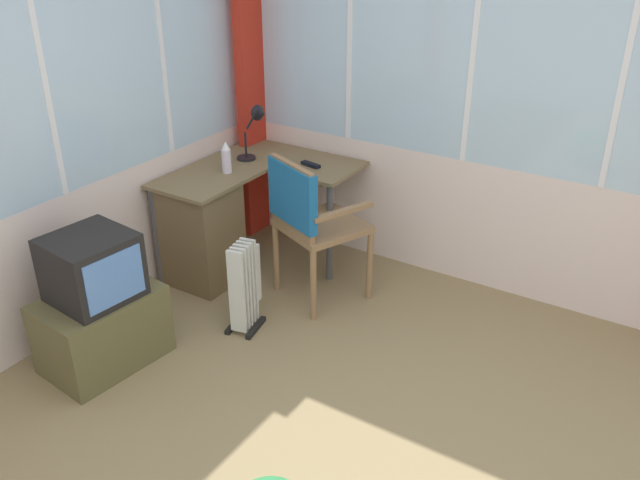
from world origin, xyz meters
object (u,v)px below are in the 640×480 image
object	(u,v)px
desk_lamp	(257,124)
tv_remote	(311,165)
spray_bottle	(226,158)
tv_on_stand	(99,309)
space_heater	(245,285)
wooden_armchair	(306,212)
desk	(209,225)

from	to	relation	value
desk_lamp	tv_remote	xyz separation A→B (m)	(0.05, -0.41, -0.23)
spray_bottle	tv_on_stand	world-z (taller)	spray_bottle
desk_lamp	tv_on_stand	distance (m)	1.70
tv_on_stand	desk_lamp	bearing A→B (deg)	2.89
tv_on_stand	space_heater	distance (m)	0.84
wooden_armchair	desk	bearing A→B (deg)	98.20
desk	desk_lamp	world-z (taller)	desk_lamp
desk_lamp	spray_bottle	world-z (taller)	desk_lamp
wooden_armchair	space_heater	xyz separation A→B (m)	(-0.45, 0.14, -0.33)
tv_remote	space_heater	xyz separation A→B (m)	(-0.93, -0.13, -0.44)
tv_on_stand	tv_remote	bearing A→B (deg)	-11.26
wooden_armchair	tv_on_stand	world-z (taller)	wooden_armchair
desk_lamp	space_heater	distance (m)	1.23
desk	tv_on_stand	distance (m)	1.07
desk_lamp	tv_remote	world-z (taller)	desk_lamp
desk	tv_remote	distance (m)	0.80
desk_lamp	tv_on_stand	bearing A→B (deg)	-177.11
desk_lamp	space_heater	xyz separation A→B (m)	(-0.88, -0.54, -0.68)
tv_on_stand	space_heater	size ratio (longest dim) A/B	1.38
desk_lamp	tv_on_stand	size ratio (longest dim) A/B	0.48
desk	wooden_armchair	size ratio (longest dim) A/B	1.21
desk_lamp	space_heater	world-z (taller)	desk_lamp
spray_bottle	tv_on_stand	bearing A→B (deg)	-176.23
tv_remote	space_heater	distance (m)	1.04
wooden_armchair	tv_on_stand	xyz separation A→B (m)	(-1.16, 0.60, -0.28)
desk_lamp	wooden_armchair	distance (m)	0.87
desk	tv_on_stand	bearing A→B (deg)	-173.60
tv_remote	space_heater	bearing A→B (deg)	-160.49
spray_bottle	wooden_armchair	xyz separation A→B (m)	(-0.08, -0.68, -0.20)
space_heater	tv_remote	bearing A→B (deg)	8.15
tv_on_stand	space_heater	bearing A→B (deg)	-32.95
tv_remote	wooden_armchair	xyz separation A→B (m)	(-0.47, -0.27, -0.11)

